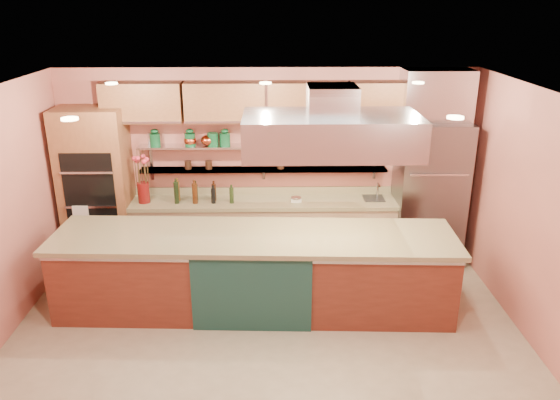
{
  "coord_description": "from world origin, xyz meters",
  "views": [
    {
      "loc": [
        0.06,
        -5.28,
        3.7
      ],
      "look_at": [
        0.17,
        1.0,
        1.38
      ],
      "focal_mm": 35.0,
      "sensor_mm": 36.0,
      "label": 1
    }
  ],
  "objects_px": {
    "island": "(254,272)",
    "kitchen_scale": "(296,199)",
    "green_canister": "(213,139)",
    "refrigerator": "(429,193)",
    "flower_vase": "(144,192)",
    "copper_kettle": "(208,140)"
  },
  "relations": [
    {
      "from": "island",
      "to": "kitchen_scale",
      "type": "xyz_separation_m",
      "value": [
        0.58,
        1.36,
        0.47
      ]
    },
    {
      "from": "island",
      "to": "green_canister",
      "type": "distance_m",
      "value": 2.14
    },
    {
      "from": "refrigerator",
      "to": "island",
      "type": "bearing_deg",
      "value": -151.76
    },
    {
      "from": "flower_vase",
      "to": "green_canister",
      "type": "bearing_deg",
      "value": 12.37
    },
    {
      "from": "kitchen_scale",
      "to": "copper_kettle",
      "type": "height_order",
      "value": "copper_kettle"
    },
    {
      "from": "island",
      "to": "green_canister",
      "type": "xyz_separation_m",
      "value": [
        -0.62,
        1.58,
        1.31
      ]
    },
    {
      "from": "copper_kettle",
      "to": "green_canister",
      "type": "distance_m",
      "value": 0.08
    },
    {
      "from": "flower_vase",
      "to": "green_canister",
      "type": "height_order",
      "value": "green_canister"
    },
    {
      "from": "kitchen_scale",
      "to": "island",
      "type": "bearing_deg",
      "value": -92.26
    },
    {
      "from": "flower_vase",
      "to": "kitchen_scale",
      "type": "xyz_separation_m",
      "value": [
        2.2,
        0.0,
        -0.11
      ]
    },
    {
      "from": "refrigerator",
      "to": "copper_kettle",
      "type": "distance_m",
      "value": 3.29
    },
    {
      "from": "green_canister",
      "to": "copper_kettle",
      "type": "bearing_deg",
      "value": 180.0
    },
    {
      "from": "flower_vase",
      "to": "kitchen_scale",
      "type": "bearing_deg",
      "value": 0.0
    },
    {
      "from": "island",
      "to": "kitchen_scale",
      "type": "height_order",
      "value": "kitchen_scale"
    },
    {
      "from": "kitchen_scale",
      "to": "flower_vase",
      "type": "bearing_deg",
      "value": -159.23
    },
    {
      "from": "island",
      "to": "copper_kettle",
      "type": "height_order",
      "value": "copper_kettle"
    },
    {
      "from": "copper_kettle",
      "to": "kitchen_scale",
      "type": "bearing_deg",
      "value": -9.82
    },
    {
      "from": "refrigerator",
      "to": "copper_kettle",
      "type": "bearing_deg",
      "value": 175.89
    },
    {
      "from": "green_canister",
      "to": "kitchen_scale",
      "type": "bearing_deg",
      "value": -10.43
    },
    {
      "from": "flower_vase",
      "to": "island",
      "type": "bearing_deg",
      "value": -39.88
    },
    {
      "from": "flower_vase",
      "to": "copper_kettle",
      "type": "xyz_separation_m",
      "value": [
        0.93,
        0.22,
        0.71
      ]
    },
    {
      "from": "copper_kettle",
      "to": "flower_vase",
      "type": "bearing_deg",
      "value": -166.66
    }
  ]
}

